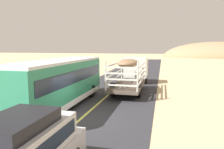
% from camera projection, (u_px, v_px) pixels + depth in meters
% --- Properties ---
extents(ground_plane, '(240.00, 240.00, 0.00)m').
position_uv_depth(ground_plane, '(81.00, 119.00, 11.67)').
color(ground_plane, '#CCB284').
extents(road_surface, '(8.00, 120.00, 0.02)m').
position_uv_depth(road_surface, '(81.00, 119.00, 11.67)').
color(road_surface, '#2D2D33').
rests_on(road_surface, ground).
extents(road_centre_line, '(0.16, 117.60, 0.00)m').
position_uv_depth(road_centre_line, '(81.00, 119.00, 11.66)').
color(road_centre_line, '#D8CC4C').
rests_on(road_centre_line, road_surface).
extents(livestock_truck, '(2.53, 9.70, 3.02)m').
position_uv_depth(livestock_truck, '(133.00, 69.00, 21.14)').
color(livestock_truck, silver).
rests_on(livestock_truck, road_surface).
extents(bus, '(2.54, 10.00, 3.21)m').
position_uv_depth(bus, '(60.00, 82.00, 13.74)').
color(bus, '#2D8C66').
rests_on(bus, road_surface).
extents(distant_hill, '(40.22, 23.07, 12.46)m').
position_uv_depth(distant_hill, '(215.00, 58.00, 81.01)').
color(distant_hill, '#997C5A').
rests_on(distant_hill, ground).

